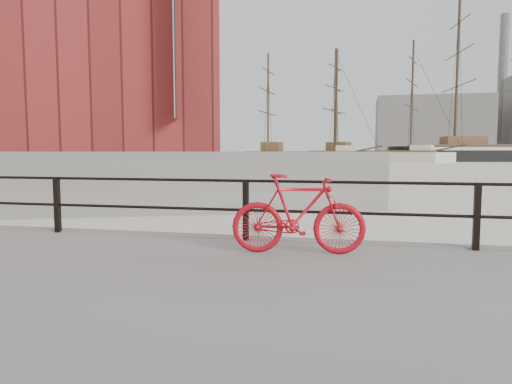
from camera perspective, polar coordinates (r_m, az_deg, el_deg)
The scene contains 14 objects.
ground at distance 7.75m, azimuth 25.38°, elevation -8.88°, with size 400.00×400.00×0.00m, color white.
far_quay at distance 88.09m, azimuth -13.31°, elevation 4.36°, with size 24.00×150.00×1.80m, color gray.
guardrail at distance 7.46m, azimuth 25.88°, elevation -2.79°, with size 28.00×0.10×1.00m, color black, non-canonical shape.
bicycle at distance 6.51m, azimuth 5.29°, elevation -2.75°, with size 1.89×0.28×1.14m, color #B80C18.
schooner_mid at distance 82.44m, azimuth 14.13°, elevation 3.68°, with size 29.26×12.38×21.02m, color beige, non-canonical shape.
schooner_left at distance 75.00m, azimuth 5.66°, elevation 3.68°, with size 24.70×11.23×18.73m, color beige, non-canonical shape.
workboat_near at distance 44.89m, azimuth -26.37°, elevation 2.25°, with size 11.79×3.93×7.00m, color black, non-canonical shape.
workboat_far at distance 61.56m, azimuth -20.51°, elevation 3.08°, with size 10.30×3.56×7.00m, color black, non-canonical shape.
apartment_mustard at distance 56.54m, azimuth -17.95°, elevation 16.16°, with size 22.00×15.00×22.20m, color gold.
apartment_cream at distance 78.99m, azimuth -15.45°, elevation 12.61°, with size 20.00×15.00×21.20m, color beige.
apartment_grey at distance 100.86m, azimuth -14.16°, elevation 11.53°, with size 22.00×15.00×23.20m, color #A0A09B.
apartment_brick at distance 123.59m, azimuth -13.29°, elevation 9.87°, with size 24.00×15.00×21.20m, color brown.
industrial_west at distance 149.11m, azimuth 21.03°, elevation 7.51°, with size 32.00×18.00×18.00m, color gray.
smokestack at distance 164.55m, azimuth 28.40°, elevation 11.53°, with size 2.80×2.80×44.00m, color gray.
Camera 1 is at (-1.74, -7.34, 1.81)m, focal length 32.00 mm.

